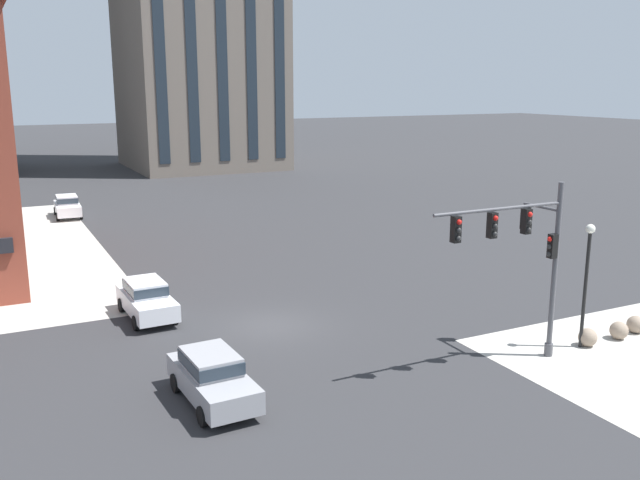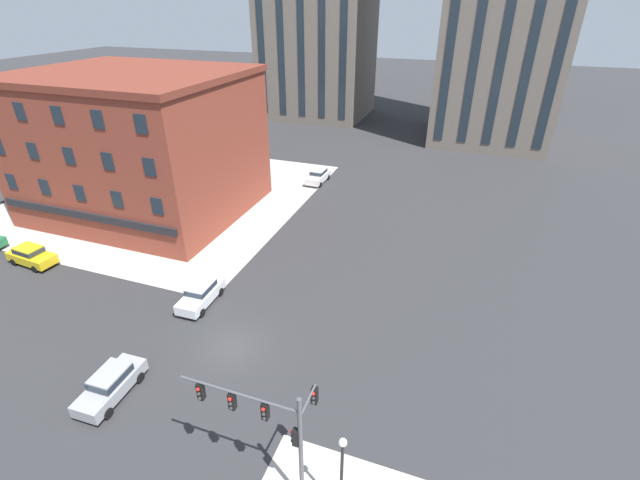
{
  "view_description": "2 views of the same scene",
  "coord_description": "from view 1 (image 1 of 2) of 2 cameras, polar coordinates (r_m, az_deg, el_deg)",
  "views": [
    {
      "loc": [
        -10.67,
        -26.13,
        10.2
      ],
      "look_at": [
        2.29,
        -0.17,
        3.58
      ],
      "focal_mm": 38.75,
      "sensor_mm": 36.0,
      "label": 1
    },
    {
      "loc": [
        12.97,
        -18.8,
        20.41
      ],
      "look_at": [
        1.94,
        12.03,
        2.21
      ],
      "focal_mm": 24.57,
      "sensor_mm": 36.0,
      "label": 2
    }
  ],
  "objects": [
    {
      "name": "car_cross_eastbound",
      "position": [
        23.11,
        -8.89,
        -10.99
      ],
      "size": [
        2.02,
        4.46,
        1.68
      ],
      "color": "#99999E",
      "rests_on": "ground"
    },
    {
      "name": "street_lamp_corner_near",
      "position": [
        28.53,
        21.17,
        -2.35
      ],
      "size": [
        0.36,
        0.36,
        4.96
      ],
      "color": "black",
      "rests_on": "ground"
    },
    {
      "name": "bollard_sphere_curb_c",
      "position": [
        31.83,
        24.63,
        -6.35
      ],
      "size": [
        0.74,
        0.74,
        0.74
      ],
      "primitive_type": "sphere",
      "color": "gray",
      "rests_on": "ground"
    },
    {
      "name": "car_main_northbound_near",
      "position": [
        57.05,
        -20.14,
        2.7
      ],
      "size": [
        2.05,
        4.48,
        1.68
      ],
      "color": "silver",
      "rests_on": "ground"
    },
    {
      "name": "car_main_northbound_far",
      "position": [
        31.6,
        -14.15,
        -4.63
      ],
      "size": [
        1.99,
        4.45,
        1.68
      ],
      "color": "silver",
      "rests_on": "ground"
    },
    {
      "name": "bollard_sphere_curb_a",
      "position": [
        29.53,
        21.24,
        -7.5
      ],
      "size": [
        0.74,
        0.74,
        0.74
      ],
      "primitive_type": "sphere",
      "color": "gray",
      "rests_on": "ground"
    },
    {
      "name": "traffic_signal_main",
      "position": [
        26.17,
        16.77,
        -0.58
      ],
      "size": [
        5.75,
        2.09,
        6.7
      ],
      "color": "#4C4C51",
      "rests_on": "ground"
    },
    {
      "name": "ground_plane",
      "position": [
        30.01,
        -4.08,
        -7.05
      ],
      "size": [
        320.0,
        320.0,
        0.0
      ],
      "primitive_type": "plane",
      "color": "#2D2D30"
    },
    {
      "name": "bollard_sphere_curb_b",
      "position": [
        30.81,
        23.46,
        -6.86
      ],
      "size": [
        0.74,
        0.74,
        0.74
      ],
      "primitive_type": "sphere",
      "color": "gray",
      "rests_on": "ground"
    }
  ]
}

